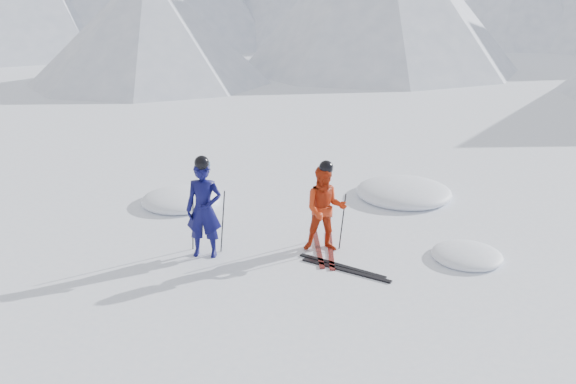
# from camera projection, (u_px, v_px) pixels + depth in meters

# --- Properties ---
(ground) EXTENTS (160.00, 160.00, 0.00)m
(ground) POSITION_uv_depth(u_px,v_px,m) (383.00, 270.00, 10.63)
(ground) COLOR white
(ground) RESTS_ON ground
(skier_blue) EXTENTS (0.72, 0.54, 1.79)m
(skier_blue) POSITION_uv_depth(u_px,v_px,m) (204.00, 210.00, 10.92)
(skier_blue) COLOR #0B0B43
(skier_blue) RESTS_ON ground
(skier_red) EXTENTS (0.94, 0.82, 1.63)m
(skier_red) POSITION_uv_depth(u_px,v_px,m) (325.00, 209.00, 11.17)
(skier_red) COLOR #B52C0E
(skier_red) RESTS_ON ground
(pole_blue_left) EXTENTS (0.12, 0.08, 1.19)m
(pole_blue_left) POSITION_uv_depth(u_px,v_px,m) (193.00, 220.00, 11.23)
(pole_blue_left) COLOR black
(pole_blue_left) RESTS_ON ground
(pole_blue_right) EXTENTS (0.12, 0.07, 1.19)m
(pole_blue_right) POSITION_uv_depth(u_px,v_px,m) (223.00, 222.00, 11.18)
(pole_blue_right) COLOR black
(pole_blue_right) RESTS_ON ground
(pole_red_left) EXTENTS (0.11, 0.09, 1.09)m
(pole_red_left) POSITION_uv_depth(u_px,v_px,m) (312.00, 216.00, 11.57)
(pole_red_left) COLOR black
(pole_red_left) RESTS_ON ground
(pole_red_right) EXTENTS (0.11, 0.08, 1.09)m
(pole_red_right) POSITION_uv_depth(u_px,v_px,m) (342.00, 222.00, 11.32)
(pole_red_right) COLOR black
(pole_red_right) RESTS_ON ground
(ski_worn_left) EXTENTS (0.62, 1.64, 0.03)m
(ski_worn_left) POSITION_uv_depth(u_px,v_px,m) (318.00, 248.00, 11.47)
(ski_worn_left) COLOR black
(ski_worn_left) RESTS_ON ground
(ski_worn_right) EXTENTS (0.51, 1.67, 0.03)m
(ski_worn_right) POSITION_uv_depth(u_px,v_px,m) (331.00, 250.00, 11.40)
(ski_worn_right) COLOR black
(ski_worn_right) RESTS_ON ground
(ski_loose_a) EXTENTS (1.65, 0.59, 0.03)m
(ski_loose_a) POSITION_uv_depth(u_px,v_px,m) (342.00, 266.00, 10.76)
(ski_loose_a) COLOR black
(ski_loose_a) RESTS_ON ground
(ski_loose_b) EXTENTS (1.66, 0.54, 0.03)m
(ski_loose_b) POSITION_uv_depth(u_px,v_px,m) (346.00, 270.00, 10.59)
(ski_loose_b) COLOR black
(ski_loose_b) RESTS_ON ground
(snow_lumps) EXTENTS (7.81, 4.83, 0.49)m
(snow_lumps) POSITION_uv_depth(u_px,v_px,m) (342.00, 204.00, 13.78)
(snow_lumps) COLOR white
(snow_lumps) RESTS_ON ground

